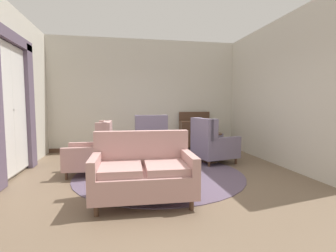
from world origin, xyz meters
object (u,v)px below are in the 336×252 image
object	(u,v)px
settee	(143,173)
armchair_foreground_right	(94,152)
coffee_table	(166,154)
sideboard	(196,133)
porcelain_vase	(168,143)
armchair_near_sideboard	(150,140)
side_table	(210,145)
armchair_back_corner	(212,144)

from	to	relation	value
settee	armchair_foreground_right	distance (m)	1.77
coffee_table	settee	size ratio (longest dim) A/B	0.69
sideboard	armchair_foreground_right	bearing A→B (deg)	-141.28
coffee_table	settee	distance (m)	1.57
porcelain_vase	armchair_foreground_right	bearing A→B (deg)	177.42
coffee_table	armchair_near_sideboard	bearing A→B (deg)	97.00
coffee_table	armchair_foreground_right	world-z (taller)	armchair_foreground_right
armchair_foreground_right	armchair_near_sideboard	world-z (taller)	armchair_near_sideboard
settee	armchair_near_sideboard	bearing A→B (deg)	83.03
coffee_table	settee	xyz separation A→B (m)	(-0.59, -1.45, 0.04)
porcelain_vase	side_table	bearing A→B (deg)	28.26
coffee_table	sideboard	distance (m)	2.68
settee	armchair_near_sideboard	xyz separation A→B (m)	(0.43, 2.78, 0.05)
settee	side_table	world-z (taller)	settee
coffee_table	sideboard	world-z (taller)	sideboard
armchair_foreground_right	side_table	distance (m)	2.66
settee	armchair_back_corner	world-z (taller)	armchair_back_corner
porcelain_vase	armchair_back_corner	bearing A→B (deg)	25.18
coffee_table	armchair_back_corner	bearing A→B (deg)	25.76
armchair_foreground_right	sideboard	world-z (taller)	sideboard
coffee_table	side_table	xyz separation A→B (m)	(1.19, 0.65, 0.05)
armchair_near_sideboard	settee	bearing A→B (deg)	80.53
coffee_table	side_table	world-z (taller)	side_table
armchair_near_sideboard	side_table	bearing A→B (deg)	152.72
coffee_table	porcelain_vase	world-z (taller)	porcelain_vase
porcelain_vase	armchair_foreground_right	size ratio (longest dim) A/B	0.34
settee	armchair_foreground_right	bearing A→B (deg)	119.84
porcelain_vase	armchair_back_corner	world-z (taller)	armchair_back_corner
porcelain_vase	side_table	distance (m)	1.30
side_table	sideboard	bearing A→B (deg)	84.88
porcelain_vase	side_table	size ratio (longest dim) A/B	0.51
coffee_table	armchair_near_sideboard	world-z (taller)	armchair_near_sideboard
settee	sideboard	size ratio (longest dim) A/B	1.26
armchair_near_sideboard	side_table	world-z (taller)	armchair_near_sideboard
porcelain_vase	sideboard	world-z (taller)	sideboard
porcelain_vase	armchair_foreground_right	distance (m)	1.48
settee	armchair_back_corner	distance (m)	2.70
armchair_foreground_right	porcelain_vase	bearing A→B (deg)	89.09
porcelain_vase	sideboard	bearing A→B (deg)	60.60
coffee_table	armchair_foreground_right	distance (m)	1.43
armchair_near_sideboard	armchair_foreground_right	bearing A→B (deg)	43.27
side_table	porcelain_vase	bearing A→B (deg)	-151.74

